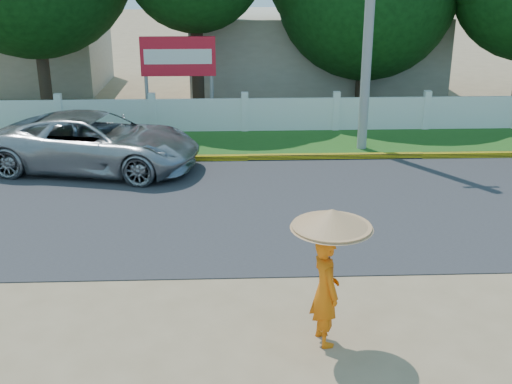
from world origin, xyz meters
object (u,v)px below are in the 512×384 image
Objects in this scene: utility_pole at (370,3)px; billboard at (178,61)px; monk_with_parasol at (328,257)px; vehicle at (96,142)px.

billboard is (-5.64, 3.26, -2.09)m from utility_pole.
utility_pole is 10.76m from monk_with_parasol.
utility_pole reaches higher than billboard.
monk_with_parasol is 0.73× the size of billboard.
billboard is at bearing -9.16° from vehicle.
billboard is at bearing 103.16° from monk_with_parasol.
vehicle is 5.42m from billboard.
utility_pole reaches higher than vehicle.
monk_with_parasol is at bearing -137.30° from vehicle.
billboard reaches higher than vehicle.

